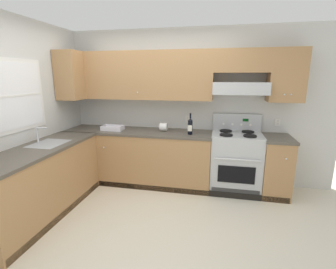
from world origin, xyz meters
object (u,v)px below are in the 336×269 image
bowl (113,129)px  stove (235,162)px  wine_bottle (190,126)px  paper_towel_roll (164,127)px

bowl → stove: bearing=1.7°
wine_bottle → bowl: bearing=178.3°
bowl → paper_towel_roll: paper_towel_roll is taller
bowl → paper_towel_roll: bearing=7.9°
stove → paper_towel_roll: (-1.17, 0.06, 0.50)m
wine_bottle → bowl: (-1.30, 0.04, -0.11)m
stove → bowl: (-2.02, -0.06, 0.46)m
stove → wine_bottle: wine_bottle is taller
bowl → wine_bottle: bearing=-1.7°
stove → paper_towel_roll: stove is taller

